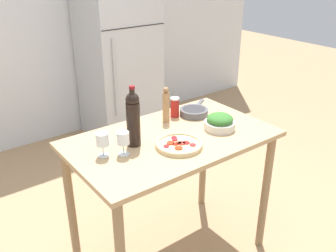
% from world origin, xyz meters
% --- Properties ---
extents(ground_plane, '(14.00, 14.00, 0.00)m').
position_xyz_m(ground_plane, '(0.00, 0.00, 0.00)').
color(ground_plane, tan).
extents(wall_back, '(6.40, 0.08, 2.60)m').
position_xyz_m(wall_back, '(-0.00, 2.40, 1.30)').
color(wall_back, silver).
rests_on(wall_back, ground_plane).
extents(refrigerator, '(0.76, 0.74, 1.84)m').
position_xyz_m(refrigerator, '(0.77, 1.99, 0.92)').
color(refrigerator, '#B7BCC1').
rests_on(refrigerator, ground_plane).
extents(prep_counter, '(1.30, 0.78, 0.96)m').
position_xyz_m(prep_counter, '(0.00, 0.00, 0.81)').
color(prep_counter, tan).
rests_on(prep_counter, ground_plane).
extents(wine_bottle, '(0.08, 0.08, 0.37)m').
position_xyz_m(wine_bottle, '(-0.25, 0.05, 1.13)').
color(wine_bottle, black).
rests_on(wine_bottle, prep_counter).
extents(wine_glass_near, '(0.07, 0.07, 0.14)m').
position_xyz_m(wine_glass_near, '(-0.36, -0.02, 1.05)').
color(wine_glass_near, silver).
rests_on(wine_glass_near, prep_counter).
extents(wine_glass_far, '(0.07, 0.07, 0.14)m').
position_xyz_m(wine_glass_far, '(-0.46, 0.04, 1.06)').
color(wine_glass_far, silver).
rests_on(wine_glass_far, prep_counter).
extents(pepper_mill, '(0.05, 0.05, 0.25)m').
position_xyz_m(pepper_mill, '(0.11, 0.21, 1.08)').
color(pepper_mill, '#AD7F51').
rests_on(pepper_mill, prep_counter).
extents(salad_bowl, '(0.20, 0.20, 0.11)m').
position_xyz_m(salad_bowl, '(0.32, -0.10, 1.01)').
color(salad_bowl, silver).
rests_on(salad_bowl, prep_counter).
extents(homemade_pizza, '(0.28, 0.28, 0.03)m').
position_xyz_m(homemade_pizza, '(-0.05, -0.13, 0.97)').
color(homemade_pizza, '#DBC189').
rests_on(homemade_pizza, prep_counter).
extents(salt_canister, '(0.06, 0.06, 0.14)m').
position_xyz_m(salt_canister, '(0.21, 0.24, 1.03)').
color(salt_canister, '#B2231E').
rests_on(salt_canister, prep_counter).
extents(cast_iron_skillet, '(0.30, 0.23, 0.05)m').
position_xyz_m(cast_iron_skillet, '(0.34, 0.18, 0.98)').
color(cast_iron_skillet, '#56565B').
rests_on(cast_iron_skillet, prep_counter).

